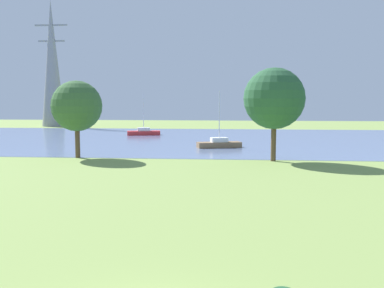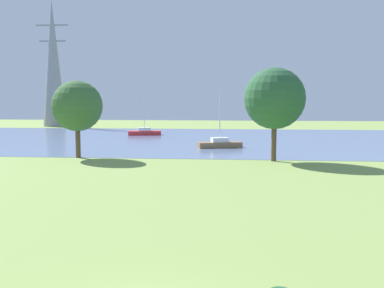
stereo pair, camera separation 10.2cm
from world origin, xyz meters
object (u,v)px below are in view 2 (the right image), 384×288
(tree_west_far, at_px, (77,106))
(electricity_pylon, at_px, (53,64))
(sailboat_red, at_px, (144,132))
(tree_mid_shore, at_px, (275,99))
(sailboat_brown, at_px, (220,144))

(tree_west_far, distance_m, electricity_pylon, 50.92)
(sailboat_red, relative_size, tree_mid_shore, 0.76)
(sailboat_red, height_order, electricity_pylon, electricity_pylon)
(sailboat_brown, height_order, sailboat_red, sailboat_brown)
(sailboat_brown, distance_m, electricity_pylon, 50.76)
(sailboat_brown, height_order, tree_west_far, tree_west_far)
(sailboat_red, bearing_deg, tree_mid_shore, -57.76)
(electricity_pylon, bearing_deg, sailboat_brown, -47.16)
(sailboat_red, distance_m, tree_west_far, 26.08)
(sailboat_red, height_order, tree_west_far, tree_west_far)
(tree_mid_shore, xyz_separation_m, electricity_pylon, (-38.56, 46.43, 6.82))
(tree_mid_shore, bearing_deg, tree_west_far, 177.84)
(tree_west_far, distance_m, tree_mid_shore, 17.58)
(electricity_pylon, bearing_deg, tree_west_far, -65.34)
(electricity_pylon, bearing_deg, tree_mid_shore, -50.29)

